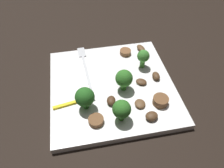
{
  "coord_description": "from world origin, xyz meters",
  "views": [
    {
      "loc": [
        -0.32,
        0.06,
        0.37
      ],
      "look_at": [
        0.0,
        0.0,
        0.01
      ],
      "focal_mm": 34.89,
      "sensor_mm": 36.0,
      "label": 1
    }
  ],
  "objects_px": {
    "sausage_slice_2": "(161,101)",
    "pepper_strip_1": "(65,105)",
    "mushroom_5": "(157,77)",
    "broccoli_floret_0": "(85,97)",
    "sausage_slice_0": "(96,120)",
    "broccoli_floret_3": "(124,79)",
    "broccoli_floret_1": "(143,57)",
    "plate": "(112,86)",
    "mushroom_3": "(140,104)",
    "mushroom_1": "(141,48)",
    "mushroom_4": "(111,101)",
    "sausage_slice_1": "(125,52)",
    "mushroom_2": "(141,82)",
    "broccoli_floret_2": "(124,109)",
    "mushroom_0": "(152,116)",
    "fork": "(85,67)"
  },
  "relations": [
    {
      "from": "broccoli_floret_0",
      "to": "mushroom_5",
      "type": "height_order",
      "value": "broccoli_floret_0"
    },
    {
      "from": "mushroom_0",
      "to": "mushroom_2",
      "type": "height_order",
      "value": "mushroom_0"
    },
    {
      "from": "mushroom_0",
      "to": "mushroom_4",
      "type": "distance_m",
      "value": 0.09
    },
    {
      "from": "sausage_slice_2",
      "to": "mushroom_1",
      "type": "distance_m",
      "value": 0.18
    },
    {
      "from": "sausage_slice_0",
      "to": "broccoli_floret_1",
      "type": "bearing_deg",
      "value": -44.01
    },
    {
      "from": "plate",
      "to": "sausage_slice_1",
      "type": "distance_m",
      "value": 0.11
    },
    {
      "from": "plate",
      "to": "fork",
      "type": "relative_size",
      "value": 1.49
    },
    {
      "from": "broccoli_floret_2",
      "to": "sausage_slice_0",
      "type": "bearing_deg",
      "value": 87.47
    },
    {
      "from": "broccoli_floret_3",
      "to": "mushroom_4",
      "type": "distance_m",
      "value": 0.05
    },
    {
      "from": "sausage_slice_0",
      "to": "mushroom_5",
      "type": "distance_m",
      "value": 0.17
    },
    {
      "from": "sausage_slice_2",
      "to": "mushroom_2",
      "type": "height_order",
      "value": "sausage_slice_2"
    },
    {
      "from": "mushroom_0",
      "to": "mushroom_2",
      "type": "bearing_deg",
      "value": -4.0
    },
    {
      "from": "fork",
      "to": "mushroom_1",
      "type": "relative_size",
      "value": 5.91
    },
    {
      "from": "sausage_slice_2",
      "to": "pepper_strip_1",
      "type": "relative_size",
      "value": 0.62
    },
    {
      "from": "sausage_slice_0",
      "to": "mushroom_0",
      "type": "distance_m",
      "value": 0.11
    },
    {
      "from": "broccoli_floret_1",
      "to": "broccoli_floret_3",
      "type": "relative_size",
      "value": 0.93
    },
    {
      "from": "mushroom_4",
      "to": "pepper_strip_1",
      "type": "relative_size",
      "value": 0.47
    },
    {
      "from": "plate",
      "to": "mushroom_3",
      "type": "bearing_deg",
      "value": -146.67
    },
    {
      "from": "fork",
      "to": "sausage_slice_2",
      "type": "bearing_deg",
      "value": -137.68
    },
    {
      "from": "plate",
      "to": "mushroom_1",
      "type": "bearing_deg",
      "value": -42.6
    },
    {
      "from": "plate",
      "to": "mushroom_1",
      "type": "xyz_separation_m",
      "value": [
        0.1,
        -0.1,
        0.01
      ]
    },
    {
      "from": "broccoli_floret_1",
      "to": "sausage_slice_2",
      "type": "xyz_separation_m",
      "value": [
        -0.11,
        -0.01,
        -0.02
      ]
    },
    {
      "from": "mushroom_2",
      "to": "fork",
      "type": "bearing_deg",
      "value": 57.88
    },
    {
      "from": "broccoli_floret_2",
      "to": "broccoli_floret_3",
      "type": "distance_m",
      "value": 0.08
    },
    {
      "from": "sausage_slice_2",
      "to": "sausage_slice_1",
      "type": "bearing_deg",
      "value": 11.26
    },
    {
      "from": "broccoli_floret_3",
      "to": "fork",
      "type": "bearing_deg",
      "value": 42.06
    },
    {
      "from": "sausage_slice_0",
      "to": "mushroom_2",
      "type": "xyz_separation_m",
      "value": [
        0.08,
        -0.11,
        -0.0
      ]
    },
    {
      "from": "sausage_slice_1",
      "to": "pepper_strip_1",
      "type": "xyz_separation_m",
      "value": [
        -0.14,
        0.16,
        -0.0
      ]
    },
    {
      "from": "broccoli_floret_1",
      "to": "broccoli_floret_2",
      "type": "bearing_deg",
      "value": 150.68
    },
    {
      "from": "broccoli_floret_0",
      "to": "broccoli_floret_1",
      "type": "bearing_deg",
      "value": -56.33
    },
    {
      "from": "sausage_slice_0",
      "to": "sausage_slice_1",
      "type": "bearing_deg",
      "value": -28.29
    },
    {
      "from": "broccoli_floret_1",
      "to": "broccoli_floret_2",
      "type": "relative_size",
      "value": 0.96
    },
    {
      "from": "mushroom_0",
      "to": "fork",
      "type": "bearing_deg",
      "value": 33.45
    },
    {
      "from": "pepper_strip_1",
      "to": "sausage_slice_1",
      "type": "bearing_deg",
      "value": -48.73
    },
    {
      "from": "fork",
      "to": "mushroom_2",
      "type": "distance_m",
      "value": 0.14
    },
    {
      "from": "broccoli_floret_2",
      "to": "sausage_slice_1",
      "type": "height_order",
      "value": "broccoli_floret_2"
    },
    {
      "from": "plate",
      "to": "mushroom_4",
      "type": "height_order",
      "value": "mushroom_4"
    },
    {
      "from": "broccoli_floret_2",
      "to": "sausage_slice_1",
      "type": "bearing_deg",
      "value": -14.27
    },
    {
      "from": "sausage_slice_2",
      "to": "mushroom_5",
      "type": "distance_m",
      "value": 0.07
    },
    {
      "from": "plate",
      "to": "mushroom_3",
      "type": "relative_size",
      "value": 11.16
    },
    {
      "from": "mushroom_0",
      "to": "mushroom_2",
      "type": "xyz_separation_m",
      "value": [
        0.09,
        -0.01,
        -0.0
      ]
    },
    {
      "from": "sausage_slice_2",
      "to": "mushroom_3",
      "type": "xyz_separation_m",
      "value": [
        0.0,
        0.04,
        -0.0
      ]
    },
    {
      "from": "pepper_strip_1",
      "to": "fork",
      "type": "bearing_deg",
      "value": -26.33
    },
    {
      "from": "plate",
      "to": "mushroom_0",
      "type": "bearing_deg",
      "value": -150.7
    },
    {
      "from": "broccoli_floret_0",
      "to": "sausage_slice_1",
      "type": "height_order",
      "value": "broccoli_floret_0"
    },
    {
      "from": "plate",
      "to": "broccoli_floret_1",
      "type": "distance_m",
      "value": 0.1
    },
    {
      "from": "mushroom_5",
      "to": "mushroom_1",
      "type": "bearing_deg",
      "value": 2.62
    },
    {
      "from": "broccoli_floret_0",
      "to": "sausage_slice_0",
      "type": "xyz_separation_m",
      "value": [
        -0.04,
        -0.01,
        -0.03
      ]
    },
    {
      "from": "plate",
      "to": "broccoli_floret_0",
      "type": "height_order",
      "value": "broccoli_floret_0"
    },
    {
      "from": "broccoli_floret_3",
      "to": "pepper_strip_1",
      "type": "height_order",
      "value": "broccoli_floret_3"
    }
  ]
}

